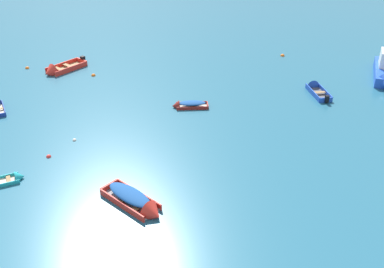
% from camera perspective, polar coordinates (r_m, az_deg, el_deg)
% --- Properties ---
extents(rowboat_red_far_left, '(3.95, 4.33, 1.33)m').
position_cam_1_polar(rowboat_red_far_left, '(26.51, -6.97, -8.84)').
color(rowboat_red_far_left, gray).
rests_on(rowboat_red_far_left, ground_plane).
extents(rowboat_turquoise_near_right, '(3.08, 1.70, 0.90)m').
position_cam_1_polar(rowboat_turquoise_near_right, '(30.87, -22.38, -5.44)').
color(rowboat_turquoise_near_right, beige).
rests_on(rowboat_turquoise_near_right, ground_plane).
extents(rowboat_maroon_midfield_right, '(3.15, 1.29, 0.97)m').
position_cam_1_polar(rowboat_maroon_midfield_right, '(37.60, -0.79, 3.79)').
color(rowboat_maroon_midfield_right, beige).
rests_on(rowboat_maroon_midfield_right, ground_plane).
extents(rowboat_red_back_row_left, '(4.40, 4.25, 1.55)m').
position_cam_1_polar(rowboat_red_back_row_left, '(46.75, -17.00, 7.90)').
color(rowboat_red_back_row_left, '#99754C').
rests_on(rowboat_red_back_row_left, ground_plane).
extents(rowboat_blue_near_left, '(1.29, 3.94, 1.13)m').
position_cam_1_polar(rowboat_blue_near_left, '(42.22, 15.63, 5.66)').
color(rowboat_blue_near_left, '#4C4C51').
rests_on(rowboat_blue_near_left, ground_plane).
extents(mooring_buoy_between_boats_left, '(0.41, 0.41, 0.41)m').
position_cam_1_polar(mooring_buoy_between_boats_left, '(48.88, -20.53, 7.95)').
color(mooring_buoy_between_boats_left, orange).
rests_on(mooring_buoy_between_boats_left, ground_plane).
extents(mooring_buoy_near_foreground, '(0.35, 0.35, 0.35)m').
position_cam_1_polar(mooring_buoy_near_foreground, '(32.57, -18.05, -2.83)').
color(mooring_buoy_near_foreground, red).
rests_on(mooring_buoy_near_foreground, ground_plane).
extents(mooring_buoy_trailing, '(0.47, 0.47, 0.47)m').
position_cam_1_polar(mooring_buoy_trailing, '(50.28, 11.63, 9.86)').
color(mooring_buoy_trailing, orange).
rests_on(mooring_buoy_trailing, ground_plane).
extents(mooring_buoy_central, '(0.42, 0.42, 0.42)m').
position_cam_1_polar(mooring_buoy_central, '(45.12, -12.64, 7.37)').
color(mooring_buoy_central, orange).
rests_on(mooring_buoy_central, ground_plane).
extents(mooring_buoy_midfield, '(0.29, 0.29, 0.29)m').
position_cam_1_polar(mooring_buoy_midfield, '(34.04, -14.97, -0.80)').
color(mooring_buoy_midfield, silver).
rests_on(mooring_buoy_midfield, ground_plane).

